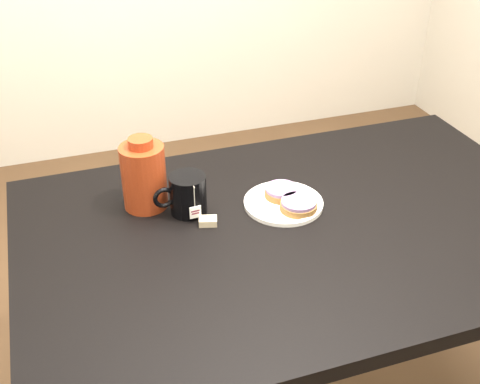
# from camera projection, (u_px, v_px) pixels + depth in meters

# --- Properties ---
(table) EXTENTS (1.40, 0.90, 0.75)m
(table) POSITION_uv_depth(u_px,v_px,m) (300.00, 249.00, 1.55)
(table) COLOR black
(table) RESTS_ON ground_plane
(plate) EXTENTS (0.21, 0.21, 0.02)m
(plate) POSITION_uv_depth(u_px,v_px,m) (283.00, 202.00, 1.58)
(plate) COLOR white
(plate) RESTS_ON table
(bagel_back) EXTENTS (0.12, 0.12, 0.03)m
(bagel_back) POSITION_uv_depth(u_px,v_px,m) (282.00, 192.00, 1.59)
(bagel_back) COLOR brown
(bagel_back) RESTS_ON plate
(bagel_front) EXTENTS (0.10, 0.10, 0.03)m
(bagel_front) POSITION_uv_depth(u_px,v_px,m) (299.00, 205.00, 1.53)
(bagel_front) COLOR brown
(bagel_front) RESTS_ON plate
(mug) EXTENTS (0.14, 0.10, 0.10)m
(mug) POSITION_uv_depth(u_px,v_px,m) (187.00, 194.00, 1.52)
(mug) COLOR black
(mug) RESTS_ON table
(teabag_pouch) EXTENTS (0.05, 0.04, 0.02)m
(teabag_pouch) POSITION_uv_depth(u_px,v_px,m) (208.00, 221.00, 1.50)
(teabag_pouch) COLOR #C6B793
(teabag_pouch) RESTS_ON table
(bagel_package) EXTENTS (0.12, 0.12, 0.20)m
(bagel_package) POSITION_uv_depth(u_px,v_px,m) (144.00, 175.00, 1.53)
(bagel_package) COLOR maroon
(bagel_package) RESTS_ON table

